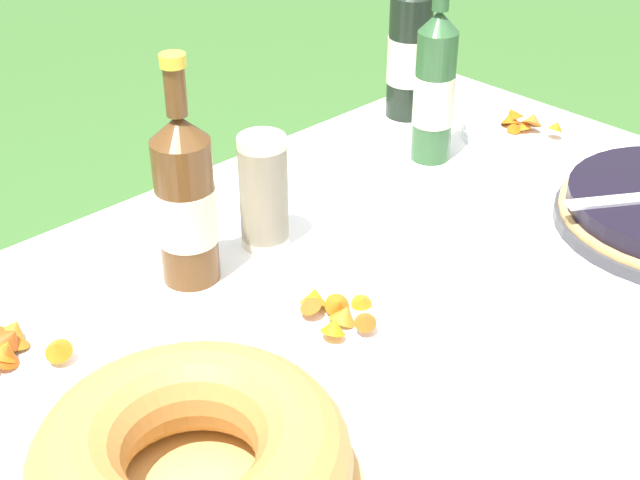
% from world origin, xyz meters
% --- Properties ---
extents(garden_table, '(1.51, 1.11, 0.76)m').
position_xyz_m(garden_table, '(0.00, 0.00, 0.70)').
color(garden_table, brown).
rests_on(garden_table, ground_plane).
extents(tablecloth, '(1.52, 1.12, 0.10)m').
position_xyz_m(tablecloth, '(0.00, 0.00, 0.75)').
color(tablecloth, white).
rests_on(tablecloth, garden_table).
extents(bundt_cake, '(0.36, 0.36, 0.10)m').
position_xyz_m(bundt_cake, '(-0.37, -0.02, 0.82)').
color(bundt_cake, tan).
rests_on(bundt_cake, tablecloth).
extents(cup_stack, '(0.07, 0.07, 0.18)m').
position_xyz_m(cup_stack, '(0.01, 0.31, 0.86)').
color(cup_stack, beige).
rests_on(cup_stack, tablecloth).
extents(cider_bottle_green, '(0.07, 0.07, 0.35)m').
position_xyz_m(cider_bottle_green, '(0.41, 0.32, 0.90)').
color(cider_bottle_green, '#2D562D').
rests_on(cider_bottle_green, tablecloth).
extents(cider_bottle_amber, '(0.08, 0.08, 0.33)m').
position_xyz_m(cider_bottle_amber, '(-0.13, 0.31, 0.89)').
color(cider_bottle_amber, brown).
rests_on(cider_bottle_amber, tablecloth).
extents(juice_bottle_red, '(0.08, 0.08, 0.35)m').
position_xyz_m(juice_bottle_red, '(0.52, 0.47, 0.90)').
color(juice_bottle_red, black).
rests_on(juice_bottle_red, tablecloth).
extents(snack_plate_near, '(0.23, 0.23, 0.06)m').
position_xyz_m(snack_plate_near, '(0.60, 0.26, 0.78)').
color(snack_plate_near, white).
rests_on(snack_plate_near, tablecloth).
extents(snack_plate_right, '(0.23, 0.23, 0.06)m').
position_xyz_m(snack_plate_right, '(-0.40, 0.31, 0.78)').
color(snack_plate_right, white).
rests_on(snack_plate_right, tablecloth).
extents(snack_plate_far, '(0.22, 0.22, 0.05)m').
position_xyz_m(snack_plate_far, '(-0.06, 0.08, 0.78)').
color(snack_plate_far, white).
rests_on(snack_plate_far, tablecloth).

